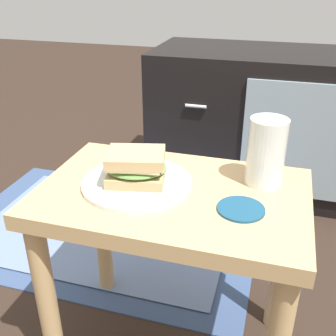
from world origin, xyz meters
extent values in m
cube|color=tan|center=(0.00, 0.00, 0.44)|extent=(0.56, 0.36, 0.04)
cylinder|color=tan|center=(-0.25, -0.14, 0.21)|extent=(0.04, 0.04, 0.43)
cylinder|color=tan|center=(-0.25, 0.14, 0.21)|extent=(0.04, 0.04, 0.43)
cylinder|color=tan|center=(0.25, 0.14, 0.21)|extent=(0.04, 0.04, 0.43)
cube|color=black|center=(0.15, 0.95, 0.29)|extent=(0.96, 0.44, 0.58)
cube|color=#8C9EA8|center=(0.27, 0.72, 0.30)|extent=(0.40, 0.01, 0.44)
cylinder|color=silver|center=(-0.11, 0.72, 0.41)|extent=(0.08, 0.01, 0.01)
cylinder|color=silver|center=(-0.11, 0.72, 0.19)|extent=(0.08, 0.01, 0.01)
cube|color=#384C72|center=(-0.37, 0.42, 0.00)|extent=(1.09, 0.73, 0.01)
cube|color=slate|center=(-0.37, 0.42, 0.01)|extent=(0.89, 0.60, 0.00)
cylinder|color=silver|center=(-0.08, 0.00, 0.47)|extent=(0.23, 0.23, 0.01)
cube|color=tan|center=(-0.08, 0.00, 0.48)|extent=(0.13, 0.12, 0.02)
ellipsoid|color=#608C42|center=(-0.08, 0.00, 0.50)|extent=(0.15, 0.12, 0.02)
cube|color=beige|center=(-0.08, 0.00, 0.51)|extent=(0.12, 0.10, 0.01)
cube|color=tan|center=(-0.08, 0.00, 0.53)|extent=(0.14, 0.12, 0.02)
cylinder|color=silver|center=(0.18, 0.09, 0.53)|extent=(0.08, 0.08, 0.14)
cylinder|color=#C67219|center=(0.18, 0.09, 0.52)|extent=(0.07, 0.07, 0.11)
cylinder|color=white|center=(0.18, 0.09, 0.58)|extent=(0.07, 0.07, 0.01)
cylinder|color=navy|center=(0.15, -0.04, 0.46)|extent=(0.09, 0.09, 0.01)
camera|label=1|loc=(0.20, -0.70, 0.88)|focal=43.07mm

